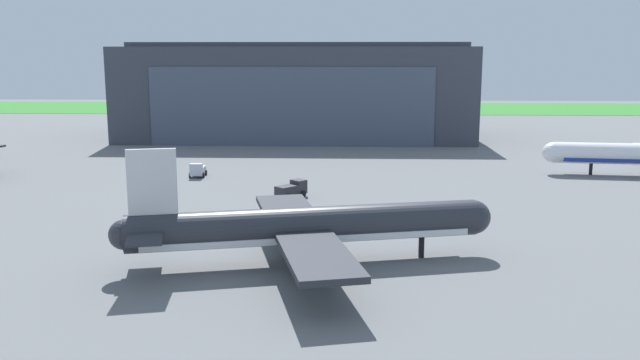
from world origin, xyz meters
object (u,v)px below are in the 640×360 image
Objects in this scene: maintenance_hangar at (297,92)px; pushback_tractor at (198,170)px; airliner_near_right at (307,227)px; fuel_bowser at (292,189)px.

maintenance_hangar reaches higher than pushback_tractor.
maintenance_hangar reaches higher than airliner_near_right.
pushback_tractor reaches higher than fuel_bowser.
pushback_tractor is at bearing 137.48° from fuel_bowser.
airliner_near_right is 8.31× the size of pushback_tractor.
pushback_tractor is (-12.18, -55.16, -9.63)m from maintenance_hangar.
maintenance_hangar is at bearing 93.55° from fuel_bowser.
pushback_tractor is 22.44m from fuel_bowser.
airliner_near_right reaches higher than fuel_bowser.
maintenance_hangar is 19.02× the size of pushback_tractor.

